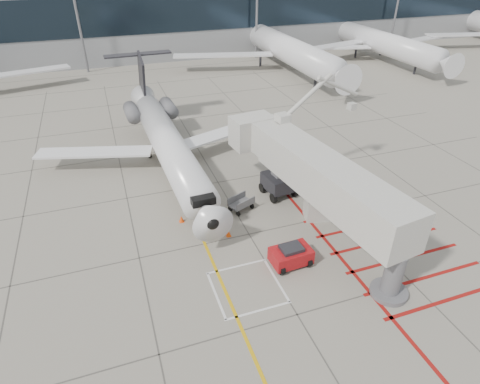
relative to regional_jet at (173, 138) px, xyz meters
name	(u,v)px	position (x,y,z in m)	size (l,w,h in m)	color
ground_plane	(270,270)	(3.37, -13.84, -4.02)	(260.00, 260.00, 0.00)	gray
regional_jet	(173,138)	(0.00, 0.00, 0.00)	(24.31, 30.65, 8.03)	white
jet_bridge	(328,188)	(8.50, -11.56, -0.10)	(9.28, 19.59, 7.83)	beige
pushback_tug	(291,255)	(4.87, -13.75, -3.24)	(2.65, 1.65, 1.54)	#A61014
baggage_cart	(241,203)	(3.90, -6.63, -3.41)	(1.93, 1.22, 1.22)	#595A5E
ground_power_unit	(321,207)	(9.36, -9.64, -3.07)	(2.40, 1.40, 1.90)	beige
cone_nose	(181,219)	(-0.98, -6.64, -3.75)	(0.39, 0.39, 0.54)	#F6470C
cone_side	(228,233)	(1.89, -9.53, -3.76)	(0.37, 0.37, 0.51)	#DA470B
terminal_building	(182,8)	(13.37, 56.16, 2.98)	(180.00, 28.00, 14.00)	gray
terminal_glass_band	(199,13)	(13.37, 42.11, 3.98)	(180.00, 0.10, 6.00)	black
bg_aircraft_c	(283,30)	(24.91, 32.16, 2.06)	(36.47, 40.52, 12.16)	silver
bg_aircraft_d	(379,27)	(43.76, 32.16, 1.54)	(33.32, 37.03, 11.11)	silver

